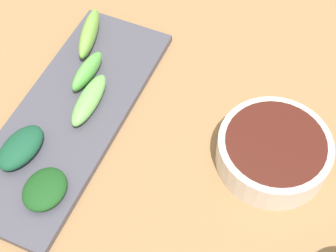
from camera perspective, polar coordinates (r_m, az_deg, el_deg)
name	(u,v)px	position (r m, az deg, el deg)	size (l,w,h in m)	color
tabletop	(154,133)	(0.71, -1.62, -0.76)	(2.10, 2.10, 0.02)	#997147
sauce_bowl	(274,151)	(0.66, 11.63, -2.69)	(0.14, 0.14, 0.05)	silver
serving_plate	(71,115)	(0.72, -10.76, 1.18)	(0.14, 0.38, 0.01)	#4A4853
broccoli_leafy_0	(45,189)	(0.64, -13.52, -6.83)	(0.05, 0.06, 0.02)	#1A4B1C
broccoli_leafy_1	(21,148)	(0.68, -16.05, -2.32)	(0.04, 0.07, 0.03)	#184E33
broccoli_stalk_2	(89,100)	(0.70, -8.76, 2.88)	(0.03, 0.09, 0.02)	#73BA5A
broccoli_stalk_3	(87,71)	(0.73, -8.95, 6.03)	(0.02, 0.07, 0.03)	#5DB449
broccoli_stalk_4	(89,33)	(0.78, -8.74, 10.14)	(0.02, 0.10, 0.03)	#77B346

